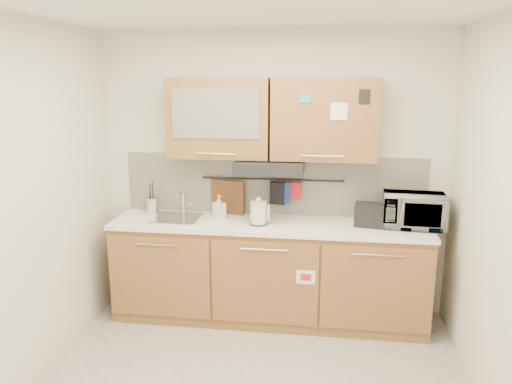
% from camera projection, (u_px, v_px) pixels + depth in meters
% --- Properties ---
extents(ceiling, '(3.20, 3.20, 0.00)m').
position_uv_depth(ceiling, '(247.00, 5.00, 2.91)').
color(ceiling, white).
rests_on(ceiling, wall_back).
extents(wall_back, '(3.20, 0.00, 3.20)m').
position_uv_depth(wall_back, '(273.00, 174.00, 4.65)').
color(wall_back, silver).
rests_on(wall_back, ground).
extents(wall_left, '(0.00, 3.00, 3.00)m').
position_uv_depth(wall_left, '(18.00, 209.00, 3.42)').
color(wall_left, silver).
rests_on(wall_left, ground).
extents(wall_right, '(0.00, 3.00, 3.00)m').
position_uv_depth(wall_right, '(511.00, 229.00, 2.99)').
color(wall_right, silver).
rests_on(wall_right, ground).
extents(base_cabinet, '(2.80, 0.64, 0.88)m').
position_uv_depth(base_cabinet, '(269.00, 276.00, 4.56)').
color(base_cabinet, olive).
rests_on(base_cabinet, floor).
extents(countertop, '(2.82, 0.62, 0.04)m').
position_uv_depth(countertop, '(269.00, 225.00, 4.45)').
color(countertop, white).
rests_on(countertop, base_cabinet).
extents(backsplash, '(2.80, 0.02, 0.56)m').
position_uv_depth(backsplash, '(273.00, 185.00, 4.66)').
color(backsplash, silver).
rests_on(backsplash, countertop).
extents(upper_cabinets, '(1.82, 0.37, 0.70)m').
position_uv_depth(upper_cabinets, '(271.00, 118.00, 4.36)').
color(upper_cabinets, olive).
rests_on(upper_cabinets, wall_back).
extents(range_hood, '(0.60, 0.46, 0.10)m').
position_uv_depth(range_hood, '(270.00, 166.00, 4.39)').
color(range_hood, black).
rests_on(range_hood, upper_cabinets).
extents(sink, '(0.42, 0.40, 0.26)m').
position_uv_depth(sink, '(177.00, 218.00, 4.57)').
color(sink, silver).
rests_on(sink, countertop).
extents(utensil_rail, '(1.30, 0.02, 0.02)m').
position_uv_depth(utensil_rail, '(272.00, 179.00, 4.61)').
color(utensil_rail, black).
rests_on(utensil_rail, backsplash).
extents(utensil_crock, '(0.12, 0.12, 0.30)m').
position_uv_depth(utensil_crock, '(153.00, 205.00, 4.73)').
color(utensil_crock, silver).
rests_on(utensil_crock, countertop).
extents(kettle, '(0.18, 0.16, 0.25)m').
position_uv_depth(kettle, '(259.00, 214.00, 4.36)').
color(kettle, silver).
rests_on(kettle, countertop).
extents(toaster, '(0.29, 0.20, 0.20)m').
position_uv_depth(toaster, '(371.00, 215.00, 4.31)').
color(toaster, black).
rests_on(toaster, countertop).
extents(microwave, '(0.54, 0.38, 0.29)m').
position_uv_depth(microwave, '(414.00, 211.00, 4.29)').
color(microwave, '#999999').
rests_on(microwave, countertop).
extents(soap_bottle, '(0.14, 0.14, 0.21)m').
position_uv_depth(soap_bottle, '(219.00, 207.00, 4.56)').
color(soap_bottle, '#999999').
rests_on(soap_bottle, countertop).
extents(cutting_board, '(0.33, 0.11, 0.41)m').
position_uv_depth(cutting_board, '(227.00, 202.00, 4.71)').
color(cutting_board, brown).
rests_on(cutting_board, utensil_rail).
extents(oven_mitt, '(0.12, 0.05, 0.20)m').
position_uv_depth(oven_mitt, '(284.00, 193.00, 4.61)').
color(oven_mitt, navy).
rests_on(oven_mitt, utensil_rail).
extents(dark_pouch, '(0.14, 0.06, 0.21)m').
position_uv_depth(dark_pouch, '(277.00, 193.00, 4.62)').
color(dark_pouch, black).
rests_on(dark_pouch, utensil_rail).
extents(pot_holder, '(0.13, 0.03, 0.16)m').
position_uv_depth(pot_holder, '(294.00, 191.00, 4.59)').
color(pot_holder, red).
rests_on(pot_holder, utensil_rail).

